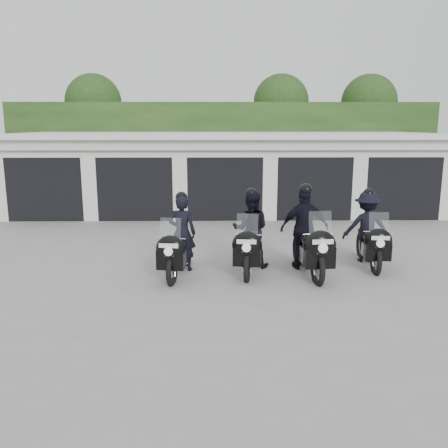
{
  "coord_description": "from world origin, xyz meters",
  "views": [
    {
      "loc": [
        -0.3,
        -10.77,
        3.31
      ],
      "look_at": [
        -0.12,
        -0.1,
        1.05
      ],
      "focal_mm": 38.0,
      "sensor_mm": 36.0,
      "label": 1
    }
  ],
  "objects_px": {
    "police_bike_a": "(179,241)",
    "police_bike_d": "(368,231)",
    "police_bike_c": "(307,234)",
    "police_bike_b": "(250,235)"
  },
  "relations": [
    {
      "from": "police_bike_a",
      "to": "police_bike_d",
      "type": "xyz_separation_m",
      "value": [
        4.46,
        0.75,
        0.05
      ]
    },
    {
      "from": "police_bike_b",
      "to": "police_bike_c",
      "type": "distance_m",
      "value": 1.29
    },
    {
      "from": "police_bike_c",
      "to": "police_bike_d",
      "type": "xyz_separation_m",
      "value": [
        1.59,
        0.59,
        -0.08
      ]
    },
    {
      "from": "police_bike_a",
      "to": "police_bike_d",
      "type": "distance_m",
      "value": 4.53
    },
    {
      "from": "police_bike_a",
      "to": "police_bike_b",
      "type": "bearing_deg",
      "value": 20.6
    },
    {
      "from": "police_bike_a",
      "to": "police_bike_d",
      "type": "height_order",
      "value": "police_bike_a"
    },
    {
      "from": "police_bike_a",
      "to": "police_bike_d",
      "type": "bearing_deg",
      "value": 18.1
    },
    {
      "from": "police_bike_b",
      "to": "police_bike_c",
      "type": "height_order",
      "value": "police_bike_c"
    },
    {
      "from": "police_bike_c",
      "to": "police_bike_a",
      "type": "bearing_deg",
      "value": 178.12
    },
    {
      "from": "police_bike_b",
      "to": "police_bike_c",
      "type": "relative_size",
      "value": 0.94
    }
  ]
}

